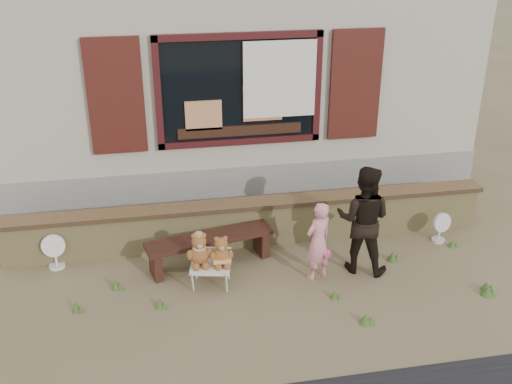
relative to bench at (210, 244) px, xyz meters
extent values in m
plane|color=brown|center=(0.67, -0.47, -0.33)|extent=(80.00, 80.00, 0.00)
cube|color=#A49C84|center=(0.67, 4.03, 2.07)|extent=(8.00, 5.00, 3.20)
cube|color=gray|center=(0.67, 4.03, 0.07)|extent=(8.04, 5.04, 0.80)
cube|color=black|center=(0.67, 1.50, 1.72)|extent=(2.30, 0.04, 1.50)
cube|color=#3D1113|center=(0.67, 1.48, 2.52)|extent=(2.50, 0.08, 0.10)
cube|color=#3D1113|center=(0.67, 1.48, 0.92)|extent=(2.50, 0.08, 0.10)
cube|color=#3D1113|center=(-0.53, 1.48, 1.72)|extent=(0.10, 0.08, 1.70)
cube|color=#3D1113|center=(1.87, 1.48, 1.72)|extent=(0.10, 0.08, 1.70)
cube|color=#39130F|center=(-1.13, 1.47, 1.72)|extent=(0.80, 0.07, 1.70)
cube|color=#39130F|center=(2.47, 1.47, 1.72)|extent=(0.80, 0.07, 1.70)
cube|color=white|center=(1.27, 1.43, 1.87)|extent=(1.10, 0.02, 1.15)
cube|color=black|center=(0.67, 1.47, 1.10)|extent=(1.90, 0.06, 0.16)
cube|color=tan|center=(0.12, 1.47, 1.37)|extent=(0.55, 0.06, 0.45)
cube|color=#E08447|center=(1.02, 1.47, 1.52)|extent=(0.60, 0.06, 0.55)
cube|color=tan|center=(0.67, 0.53, -0.03)|extent=(7.00, 0.30, 0.60)
cube|color=brown|center=(0.67, 0.53, 0.30)|extent=(7.10, 0.36, 0.07)
cube|color=black|center=(0.00, 0.00, 0.09)|extent=(1.79, 0.75, 0.07)
cube|color=black|center=(-0.75, -0.17, -0.14)|extent=(0.18, 0.35, 0.37)
cube|color=black|center=(0.75, 0.17, -0.14)|extent=(0.18, 0.35, 0.37)
cube|color=white|center=(-0.05, -0.49, -0.03)|extent=(0.59, 0.55, 0.04)
cylinder|color=silver|center=(-0.30, -0.64, -0.19)|extent=(0.03, 0.03, 0.28)
cylinder|color=silver|center=(0.12, -0.73, -0.19)|extent=(0.03, 0.03, 0.28)
cylinder|color=silver|center=(-0.22, -0.26, -0.19)|extent=(0.03, 0.03, 0.28)
cylinder|color=silver|center=(0.21, -0.35, -0.19)|extent=(0.03, 0.03, 0.28)
imported|color=pink|center=(1.36, -0.57, 0.22)|extent=(0.48, 0.42, 1.10)
imported|color=black|center=(2.00, -0.47, 0.43)|extent=(0.92, 0.85, 1.51)
cylinder|color=white|center=(-2.09, 0.33, -0.31)|extent=(0.22, 0.22, 0.04)
cylinder|color=white|center=(-2.09, 0.33, -0.17)|extent=(0.04, 0.04, 0.28)
cylinder|color=white|center=(-2.09, 0.33, 0.03)|extent=(0.32, 0.11, 0.32)
cylinder|color=silver|center=(3.41, 0.04, -0.31)|extent=(0.20, 0.20, 0.04)
cylinder|color=silver|center=(3.41, 0.04, -0.18)|extent=(0.03, 0.03, 0.25)
cylinder|color=silver|center=(3.41, 0.04, 0.00)|extent=(0.30, 0.15, 0.29)
cone|color=#405D25|center=(-0.73, -0.89, -0.26)|extent=(0.13, 0.13, 0.13)
cone|color=#405D25|center=(1.67, -1.65, -0.26)|extent=(0.17, 0.17, 0.13)
cone|color=#405D25|center=(3.44, -1.27, -0.27)|extent=(0.15, 0.15, 0.12)
cone|color=#405D25|center=(2.53, -0.36, -0.26)|extent=(0.16, 0.16, 0.14)
cone|color=#405D25|center=(-1.74, -0.79, -0.25)|extent=(0.11, 0.11, 0.16)
cone|color=#405D25|center=(3.39, -1.38, -0.26)|extent=(0.18, 0.18, 0.13)
cone|color=#405D25|center=(3.54, -0.15, -0.28)|extent=(0.13, 0.13, 0.10)
cone|color=#405D25|center=(1.45, -1.09, -0.28)|extent=(0.12, 0.12, 0.11)
cone|color=#405D25|center=(-1.28, -0.37, -0.25)|extent=(0.12, 0.12, 0.15)
camera|label=1|loc=(-0.68, -7.12, 4.08)|focal=42.00mm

